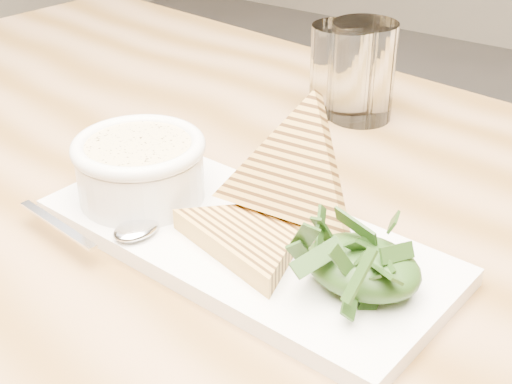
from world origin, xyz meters
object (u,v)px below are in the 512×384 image
Objects in this scene: table_top at (165,188)px; glass_near at (339,69)px; platter at (244,240)px; soup_bowl at (141,175)px; glass_far at (362,71)px.

table_top is 11.72× the size of glass_near.
platter is at bearing -23.73° from table_top.
platter is (0.16, -0.07, 0.03)m from table_top.
table_top is 10.81× the size of soup_bowl.
platter is 0.12m from soup_bowl.
soup_bowl reaches higher than platter.
platter is 0.34m from glass_near.
table_top is 0.29m from glass_far.
glass_near reaches higher than soup_bowl.
soup_bowl is (0.04, -0.07, 0.06)m from table_top.
soup_bowl is at bearing -178.28° from platter.
soup_bowl reaches higher than table_top.
glass_near reaches higher than table_top.
soup_bowl is (-0.12, -0.00, 0.03)m from platter.
platter reaches higher than table_top.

